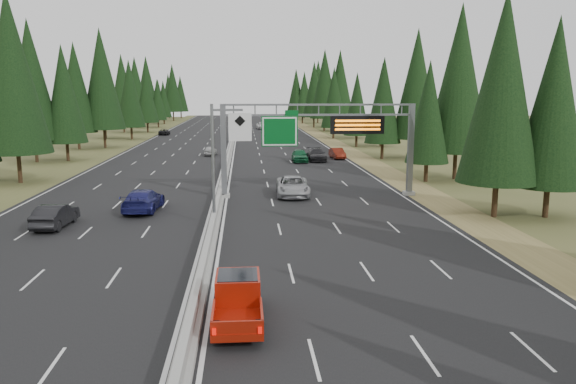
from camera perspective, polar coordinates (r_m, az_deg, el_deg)
The scene contains 19 objects.
road at distance 92.16m, azimuth -5.78°, elevation 4.56°, with size 32.00×260.00×0.08m, color black.
shoulder_right at distance 93.48m, azimuth 5.23°, elevation 4.64°, with size 3.60×260.00×0.06m, color olive.
shoulder_left at distance 94.24m, azimuth -16.69°, elevation 4.31°, with size 3.60×260.00×0.06m, color #4A5125.
median_barrier at distance 92.12m, azimuth -5.78°, elevation 4.80°, with size 0.70×260.00×0.85m.
sign_gantry at distance 47.24m, azimuth 3.90°, elevation 5.77°, with size 16.75×0.98×7.80m.
hov_sign_pole at distance 36.94m, azimuth -6.74°, elevation 3.69°, with size 2.80×0.50×8.00m.
tree_row_right at distance 94.75m, azimuth 8.01°, elevation 10.18°, with size 11.16×236.35×18.55m.
tree_row_left at distance 89.34m, azimuth -20.64°, elevation 9.82°, with size 11.84×240.77×18.92m.
silver_minivan at distance 47.91m, azimuth 0.48°, elevation 0.59°, with size 2.72×5.90×1.64m, color #9E9FA3.
red_pickup at distance 22.24m, azimuth -5.12°, elevation -10.46°, with size 1.82×5.10×1.66m.
car_ahead_green at distance 71.62m, azimuth 1.20°, elevation 3.74°, with size 1.93×4.79×1.63m, color #13532E.
car_ahead_dkred at distance 75.46m, azimuth 5.03°, elevation 3.93°, with size 1.48×4.25×1.40m, color #62190E.
car_ahead_dkgrey at distance 72.95m, azimuth 2.90°, elevation 3.82°, with size 2.20×5.42×1.57m, color black.
car_ahead_white at distance 137.57m, azimuth -2.60°, elevation 6.76°, with size 2.73×5.91×1.64m, color silver.
car_ahead_far at distance 139.87m, azimuth -4.76°, elevation 6.77°, with size 1.78×4.43×1.51m, color black.
car_onc_near at distance 39.81m, azimuth -22.57°, elevation -2.22°, with size 1.62×4.66×1.53m, color black.
car_onc_blue at distance 43.12m, azimuth -14.49°, elevation -0.79°, with size 2.31×5.67×1.65m, color navy.
car_onc_white at distance 79.89m, azimuth -7.87°, elevation 4.19°, with size 1.56×3.87×1.32m, color #B3B3B3.
car_onc_far at distance 120.64m, azimuth -12.45°, elevation 5.99°, with size 2.12×4.60×1.28m, color black.
Camera 1 is at (2.02, -11.72, 8.78)m, focal length 35.00 mm.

